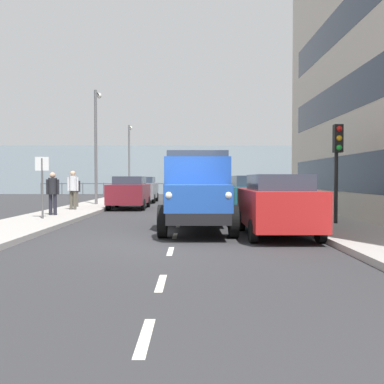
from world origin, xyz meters
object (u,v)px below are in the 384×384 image
Objects in this scene: car_grey_oppositeside_1 at (143,189)px; lamp_post_far at (129,153)px; car_teal_kerbside_1 at (251,196)px; pedestrian_couple_b at (73,187)px; pedestrian_by_lamp at (75,189)px; lamp_post_promenade at (96,137)px; traffic_light_near at (337,152)px; street_sign at (42,177)px; car_maroon_oppositeside_0 at (129,192)px; pedestrian_strolling at (53,190)px; car_red_kerbside_near at (277,204)px; truck_vintage_blue at (197,193)px.

car_grey_oppositeside_1 is 8.90m from lamp_post_far.
car_teal_kerbside_1 is 8.58m from pedestrian_couple_b.
lamp_post_promenade is (-0.60, -2.33, 2.92)m from pedestrian_by_lamp.
traffic_light_near reaches higher than pedestrian_by_lamp.
street_sign is (-0.00, 8.95, -2.32)m from lamp_post_promenade.
car_teal_kerbside_1 and car_maroon_oppositeside_0 have the same top height.
pedestrian_strolling is 1.62m from street_sign.
pedestrian_couple_b is 4.61m from street_sign.
traffic_light_near is 0.49× the size of lamp_post_promenade.
pedestrian_strolling is at bearing 89.49° from lamp_post_far.
pedestrian_strolling reaches higher than car_grey_oppositeside_1.
lamp_post_far is at bearing -90.29° from lamp_post_promenade.
car_red_kerbside_near is 12.32m from car_maroon_oppositeside_0.
car_teal_kerbside_1 is 7.95m from pedestrian_strolling.
truck_vintage_blue reaches higher than pedestrian_by_lamp.
car_maroon_oppositeside_0 is at bearing -106.56° from street_sign.
car_maroon_oppositeside_0 is 0.63× the size of lamp_post_promenade.
pedestrian_strolling is 0.76× the size of street_sign.
street_sign is at bearing 80.91° from car_grey_oppositeside_1.
pedestrian_couple_b is 0.30× the size of lamp_post_far.
lamp_post_promenade is 1.07× the size of lamp_post_far.
car_maroon_oppositeside_0 and car_grey_oppositeside_1 have the same top height.
lamp_post_far is at bearing -81.77° from car_maroon_oppositeside_0.
car_maroon_oppositeside_0 is 6.08m from pedestrian_strolling.
car_grey_oppositeside_1 is (5.69, -11.88, 0.00)m from car_teal_kerbside_1.
pedestrian_by_lamp reaches higher than car_maroon_oppositeside_0.
truck_vintage_blue is at bearing 102.27° from car_grey_oppositeside_1.
pedestrian_strolling is 5.11m from pedestrian_by_lamp.
car_grey_oppositeside_1 is at bearing -99.09° from street_sign.
car_maroon_oppositeside_0 is 7.53m from street_sign.
street_sign is (-0.12, 1.53, 0.53)m from pedestrian_strolling.
truck_vintage_blue is 0.93× the size of lamp_post_far.
pedestrian_strolling is at bearing -85.58° from street_sign.
pedestrian_couple_b is at bearing -88.05° from street_sign.
car_red_kerbside_near is 2.51× the size of pedestrian_by_lamp.
car_grey_oppositeside_1 is at bearing -71.58° from car_red_kerbside_near.
car_red_kerbside_near and car_teal_kerbside_1 have the same top height.
pedestrian_couple_b is at bearing 89.27° from lamp_post_far.
truck_vintage_blue is 16.42m from car_grey_oppositeside_1.
car_maroon_oppositeside_0 is at bearing -47.99° from traffic_light_near.
car_teal_kerbside_1 is 8.06m from car_maroon_oppositeside_0.
car_maroon_oppositeside_0 is (5.69, -10.93, 0.00)m from car_red_kerbside_near.
car_red_kerbside_near is 0.67× the size of lamp_post_far.
truck_vintage_blue reaches higher than car_maroon_oppositeside_0.
pedestrian_couple_b is at bearing -21.36° from car_teal_kerbside_1.
pedestrian_couple_b is at bearing 75.35° from car_grey_oppositeside_1.
lamp_post_far is at bearing -68.81° from car_teal_kerbside_1.
car_red_kerbside_near is 0.62× the size of lamp_post_promenade.
truck_vintage_blue is 4.72m from car_teal_kerbside_1.
lamp_post_promenade reaches higher than street_sign.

